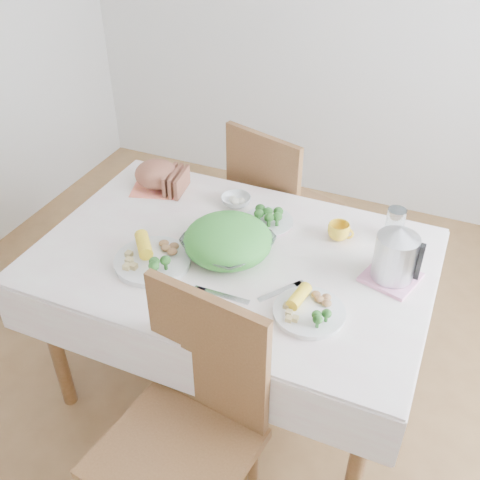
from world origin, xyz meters
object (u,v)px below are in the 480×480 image
at_px(chair_far, 285,212).
at_px(dinner_plate_left, 153,261).
at_px(salad_bowl, 228,245).
at_px(chair_near, 175,457).
at_px(electric_kettle, 396,253).
at_px(dining_table, 234,325).
at_px(yellow_mug, 339,231).
at_px(dinner_plate_right, 309,312).

bearing_deg(chair_far, dinner_plate_left, 95.14).
xyz_separation_m(salad_bowl, dinner_plate_left, (-0.24, -0.17, -0.03)).
xyz_separation_m(chair_near, electric_kettle, (0.49, 0.79, 0.42)).
xyz_separation_m(dining_table, chair_far, (-0.05, 0.77, 0.09)).
relative_size(salad_bowl, yellow_mug, 3.58).
distance_m(salad_bowl, yellow_mug, 0.45).
bearing_deg(electric_kettle, dinner_plate_right, -141.73).
height_order(dinner_plate_left, yellow_mug, yellow_mug).
distance_m(dinner_plate_right, yellow_mug, 0.46).
xyz_separation_m(chair_far, salad_bowl, (0.03, -0.78, 0.34)).
bearing_deg(yellow_mug, dining_table, -143.36).
distance_m(dining_table, chair_near, 0.71).
bearing_deg(dinner_plate_right, dinner_plate_left, 177.37).
bearing_deg(electric_kettle, chair_far, 117.59).
bearing_deg(dinner_plate_left, electric_kettle, 17.68).
distance_m(chair_far, yellow_mug, 0.73).
bearing_deg(dining_table, chair_near, -81.57).
relative_size(dining_table, dinner_plate_right, 5.64).
bearing_deg(chair_far, chair_near, 113.23).
height_order(chair_far, dinner_plate_right, chair_far).
bearing_deg(salad_bowl, yellow_mug, 36.04).
distance_m(dining_table, salad_bowl, 0.43).
bearing_deg(dining_table, dinner_plate_right, -28.95).
bearing_deg(chair_near, salad_bowl, 108.21).
xyz_separation_m(chair_near, salad_bowl, (-0.12, 0.69, 0.34)).
relative_size(chair_far, electric_kettle, 4.64).
height_order(chair_far, salad_bowl, chair_far).
height_order(chair_near, electric_kettle, electric_kettle).
height_order(salad_bowl, dinner_plate_right, salad_bowl).
xyz_separation_m(chair_near, chair_far, (-0.15, 1.48, 0.00)).
xyz_separation_m(salad_bowl, dinner_plate_right, (0.39, -0.20, -0.03)).
distance_m(salad_bowl, electric_kettle, 0.62).
xyz_separation_m(dinner_plate_left, yellow_mug, (0.60, 0.43, 0.02)).
bearing_deg(salad_bowl, chair_far, 92.26).
distance_m(dinner_plate_left, electric_kettle, 0.89).
height_order(chair_far, yellow_mug, chair_far).
bearing_deg(electric_kettle, dining_table, 173.34).
bearing_deg(dining_table, yellow_mug, 36.64).
xyz_separation_m(dining_table, yellow_mug, (0.35, 0.26, 0.42)).
bearing_deg(chair_near, dining_table, 106.67).
height_order(dining_table, chair_far, chair_far).
relative_size(dining_table, dinner_plate_left, 4.79).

